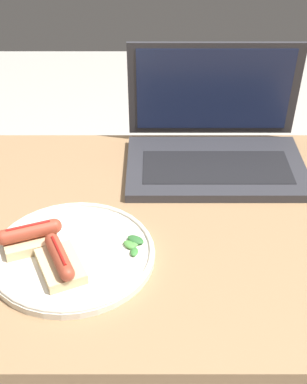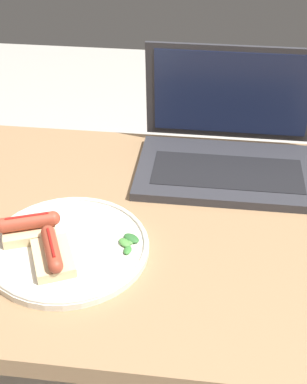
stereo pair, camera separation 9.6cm
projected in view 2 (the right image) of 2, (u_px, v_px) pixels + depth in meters
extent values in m
cube|color=#93704C|center=(190.00, 232.00, 0.99)|extent=(1.47, 0.66, 0.04)
cube|color=#2D2D33|center=(227.00, 172.00, 1.11)|extent=(0.37, 0.23, 0.02)
cube|color=black|center=(227.00, 172.00, 1.10)|extent=(0.31, 0.13, 0.00)
cube|color=#2D2D33|center=(232.00, 94.00, 1.15)|extent=(0.37, 0.03, 0.22)
cube|color=#192347|center=(232.00, 94.00, 1.15)|extent=(0.34, 0.02, 0.19)
cylinder|color=silver|center=(68.00, 248.00, 0.92)|extent=(0.28, 0.28, 0.01)
torus|color=silver|center=(68.00, 244.00, 0.92)|extent=(0.28, 0.28, 0.01)
cube|color=#D6B784|center=(53.00, 258.00, 0.88)|extent=(0.10, 0.11, 0.02)
cylinder|color=#9E3D28|center=(52.00, 248.00, 0.87)|extent=(0.06, 0.09, 0.02)
sphere|color=#9E3D28|center=(56.00, 266.00, 0.83)|extent=(0.02, 0.02, 0.02)
sphere|color=#9E3D28|center=(48.00, 232.00, 0.90)|extent=(0.02, 0.02, 0.02)
cylinder|color=red|center=(51.00, 243.00, 0.86)|extent=(0.03, 0.07, 0.01)
cube|color=#D6B784|center=(30.00, 232.00, 0.93)|extent=(0.11, 0.09, 0.02)
cylinder|color=#9E3D28|center=(28.00, 222.00, 0.92)|extent=(0.09, 0.05, 0.03)
sphere|color=#9E3D28|center=(2.00, 226.00, 0.91)|extent=(0.03, 0.03, 0.03)
sphere|color=#9E3D28|center=(53.00, 218.00, 0.93)|extent=(0.03, 0.03, 0.03)
cylinder|color=red|center=(27.00, 216.00, 0.91)|extent=(0.07, 0.03, 0.01)
ellipsoid|color=#387A33|center=(128.00, 250.00, 0.90)|extent=(0.02, 0.02, 0.01)
ellipsoid|color=#2D662D|center=(131.00, 238.00, 0.93)|extent=(0.04, 0.03, 0.01)
ellipsoid|color=#4C8E3D|center=(131.00, 241.00, 0.92)|extent=(0.02, 0.03, 0.01)
ellipsoid|color=#4C8E3D|center=(124.00, 243.00, 0.92)|extent=(0.03, 0.03, 0.01)
ellipsoid|color=#4C8E3D|center=(127.00, 241.00, 0.92)|extent=(0.03, 0.02, 0.00)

